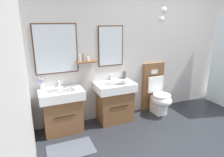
# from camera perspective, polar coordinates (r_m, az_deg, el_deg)

# --- Properties ---
(ground_plane) EXTENTS (6.33, 4.91, 0.10)m
(ground_plane) POSITION_cam_1_polar(r_m,az_deg,el_deg) (3.40, 29.62, -19.36)
(ground_plane) COLOR #23262B
(ground_plane) RESTS_ON ground
(wall_back) EXTENTS (5.13, 0.65, 2.54)m
(wall_back) POSITION_cam_1_polar(r_m,az_deg,el_deg) (4.12, 12.23, 8.45)
(wall_back) COLOR #B7B5B2
(wall_back) RESTS_ON ground
(wall_left) EXTENTS (0.12, 3.71, 2.54)m
(wall_left) POSITION_cam_1_polar(r_m,az_deg,el_deg) (1.65, -26.11, -4.91)
(wall_left) COLOR #B7B5B2
(wall_left) RESTS_ON ground
(bath_mat) EXTENTS (0.68, 0.44, 0.01)m
(bath_mat) POSITION_cam_1_polar(r_m,az_deg,el_deg) (3.11, -11.88, -19.58)
(bath_mat) COLOR #474C56
(bath_mat) RESTS_ON ground
(vanity_sink_left) EXTENTS (0.71, 0.47, 0.74)m
(vanity_sink_left) POSITION_cam_1_polar(r_m,az_deg,el_deg) (3.42, -14.26, -8.72)
(vanity_sink_left) COLOR brown
(vanity_sink_left) RESTS_ON ground
(tap_on_left_sink) EXTENTS (0.03, 0.13, 0.11)m
(tap_on_left_sink) POSITION_cam_1_polar(r_m,az_deg,el_deg) (3.43, -15.20, -1.20)
(tap_on_left_sink) COLOR silver
(tap_on_left_sink) RESTS_ON vanity_sink_left
(vanity_sink_right) EXTENTS (0.71, 0.47, 0.74)m
(vanity_sink_right) POSITION_cam_1_polar(r_m,az_deg,el_deg) (3.66, 0.80, -6.47)
(vanity_sink_right) COLOR brown
(vanity_sink_right) RESTS_ON ground
(tap_on_right_sink) EXTENTS (0.03, 0.13, 0.11)m
(tap_on_right_sink) POSITION_cam_1_polar(r_m,az_deg,el_deg) (3.67, -0.24, 0.54)
(tap_on_right_sink) COLOR silver
(tap_on_right_sink) RESTS_ON vanity_sink_right
(toilet) EXTENTS (0.48, 0.63, 1.00)m
(toilet) POSITION_cam_1_polar(r_m,az_deg,el_deg) (4.11, 12.94, -4.54)
(toilet) COLOR brown
(toilet) RESTS_ON ground
(toothbrush_cup) EXTENTS (0.07, 0.07, 0.20)m
(toothbrush_cup) POSITION_cam_1_polar(r_m,az_deg,el_deg) (3.40, -19.70, -2.00)
(toothbrush_cup) COLOR silver
(toothbrush_cup) RESTS_ON vanity_sink_left
(soap_dispenser) EXTENTS (0.06, 0.06, 0.18)m
(soap_dispenser) POSITION_cam_1_polar(r_m,az_deg,el_deg) (3.78, 3.73, 1.09)
(soap_dispenser) COLOR #4C4C51
(soap_dispenser) RESTS_ON vanity_sink_right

